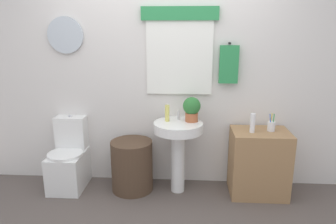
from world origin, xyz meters
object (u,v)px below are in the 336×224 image
Objects in this scene: lotion_bottle at (253,123)px; potted_plant at (192,108)px; toilet at (69,161)px; pedestal_sink at (178,140)px; wooden_cabinet at (259,163)px; soap_bottle at (167,113)px; laundry_hamper at (132,166)px; toothbrush_cup at (271,126)px.

potted_plant is at bearing 170.92° from lotion_bottle.
toilet is 2.06m from lotion_bottle.
pedestal_sink reaches higher than wooden_cabinet.
soap_bottle is (-0.99, 0.05, 0.52)m from wooden_cabinet.
potted_plant is 0.65m from lotion_bottle.
wooden_cabinet is at bearing 20.96° from lotion_bottle.
toilet is at bearing 179.01° from wooden_cabinet.
lotion_bottle is at bearing -1.80° from laundry_hamper.
potted_plant is (0.26, 0.01, 0.06)m from soap_bottle.
wooden_cabinet is 0.47m from lotion_bottle.
toothbrush_cup is at bearing -2.73° from potted_plant.
lotion_bottle is 0.22m from toothbrush_cup.
potted_plant is 1.43× the size of toothbrush_cup.
lotion_bottle is at bearing -5.80° from soap_bottle.
toilet reaches higher than laundry_hamper.
pedestal_sink is (0.51, 0.00, 0.31)m from laundry_hamper.
toothbrush_cup reaches higher than toilet.
laundry_hamper is 1.38m from lotion_bottle.
laundry_hamper is 1.56m from toothbrush_cup.
potted_plant is at bearing 175.30° from wooden_cabinet.
pedestal_sink is 3.00× the size of potted_plant.
wooden_cabinet is at bearing -169.05° from toothbrush_cup.
soap_bottle is 0.96× the size of toothbrush_cup.
potted_plant is at bearing 0.99° from toilet.
potted_plant is (1.37, 0.02, 0.63)m from toilet.
soap_bottle is (1.11, 0.01, 0.58)m from toilet.
toilet is 4.54× the size of soap_bottle.
potted_plant reaches higher than pedestal_sink.
pedestal_sink is 4.46× the size of soap_bottle.
toilet is 1.51m from potted_plant.
potted_plant reaches higher than lotion_bottle.
soap_bottle is at bearing 178.44° from toothbrush_cup.
soap_bottle is at bearing 7.33° from laundry_hamper.
lotion_bottle is (0.89, -0.09, -0.07)m from soap_bottle.
pedestal_sink is at bearing -22.62° from soap_bottle.
toilet is at bearing 178.32° from pedestal_sink.
wooden_cabinet is 3.85× the size of toothbrush_cup.
laundry_hamper is 0.60m from pedestal_sink.
potted_plant reaches higher than wooden_cabinet.
lotion_bottle is at bearing -2.18° from toilet.
laundry_hamper is at bearing 180.00° from pedestal_sink.
wooden_cabinet reaches higher than laundry_hamper.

